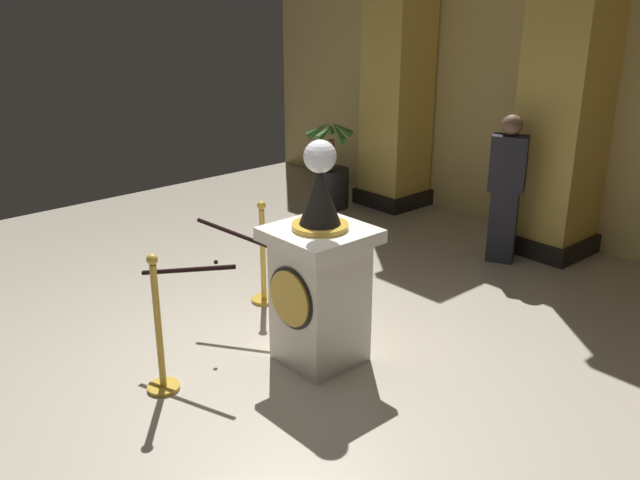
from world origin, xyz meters
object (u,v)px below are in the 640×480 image
Objects in this scene: stanchion_near at (263,268)px; potted_palm_left at (331,180)px; stanchion_far at (160,344)px; bystander_guest at (506,186)px; pedestal_clock at (319,279)px.

potted_palm_left is (-1.77, 2.47, 0.03)m from stanchion_near.
stanchion_near is 0.92× the size of stanchion_far.
bystander_guest reaches higher than stanchion_near.
bystander_guest is (-0.28, 2.84, 0.14)m from pedestal_clock.
potted_palm_left is 0.75× the size of bystander_guest.
pedestal_clock is at bearing -43.74° from potted_palm_left.
stanchion_far is 4.66m from potted_palm_left.
stanchion_near is 0.62× the size of bystander_guest.
stanchion_far is (0.71, -1.47, 0.04)m from stanchion_near.
bystander_guest is (0.16, 3.99, 0.45)m from stanchion_far.
potted_palm_left is at bearing 136.26° from pedestal_clock.
pedestal_clock is 1.24m from stanchion_near.
bystander_guest is (2.64, 0.05, 0.46)m from potted_palm_left.
potted_palm_left reaches higher than stanchion_near.
pedestal_clock is 1.80× the size of stanchion_near.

